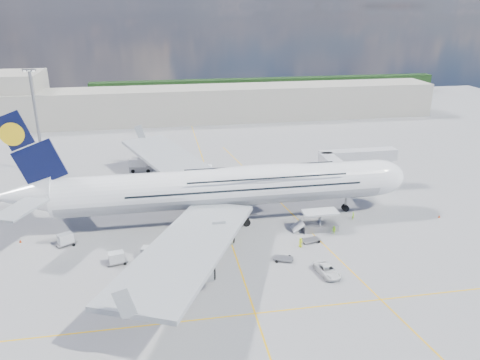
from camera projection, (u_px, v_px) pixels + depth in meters
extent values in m
plane|color=gray|center=(232.00, 244.00, 81.71)|extent=(300.00, 300.00, 0.00)
cube|color=#EEAF0C|center=(232.00, 244.00, 81.71)|extent=(0.25, 220.00, 0.01)
cube|color=#EEAF0C|center=(255.00, 313.00, 63.26)|extent=(120.00, 0.25, 0.01)
cube|color=#EEAF0C|center=(293.00, 215.00, 93.24)|extent=(14.16, 99.06, 0.01)
cylinder|color=white|center=(223.00, 187.00, 88.56)|extent=(62.00, 7.20, 7.20)
cylinder|color=#9EA0A5|center=(223.00, 188.00, 88.61)|extent=(60.76, 7.13, 7.13)
ellipsoid|color=white|center=(264.00, 175.00, 89.18)|extent=(36.00, 6.84, 3.76)
ellipsoid|color=white|center=(376.00, 178.00, 93.66)|extent=(11.52, 7.20, 7.20)
ellipsoid|color=black|center=(391.00, 174.00, 93.99)|extent=(3.84, 4.16, 1.44)
cone|color=white|center=(24.00, 196.00, 82.43)|extent=(10.00, 6.84, 6.84)
cube|color=black|center=(28.00, 148.00, 79.69)|extent=(11.02, 0.46, 14.61)
cylinder|color=yellow|center=(12.00, 134.00, 78.47)|extent=(4.00, 0.60, 4.00)
cube|color=#999EA3|center=(176.00, 163.00, 106.11)|extent=(25.49, 39.15, 3.35)
cube|color=#999EA3|center=(189.00, 247.00, 69.21)|extent=(25.49, 39.15, 3.35)
cylinder|color=#B7BABF|center=(201.00, 183.00, 100.85)|extent=(5.20, 3.50, 3.50)
cylinder|color=#B7BABF|center=(178.00, 169.00, 109.80)|extent=(5.20, 3.50, 3.50)
cylinder|color=#B7BABF|center=(216.00, 236.00, 77.79)|extent=(5.20, 3.50, 3.50)
cylinder|color=#B7BABF|center=(194.00, 271.00, 67.36)|extent=(5.20, 3.50, 3.50)
cylinder|color=gray|center=(346.00, 201.00, 94.28)|extent=(0.44, 0.44, 3.80)
cylinder|color=black|center=(345.00, 208.00, 94.82)|extent=(1.30, 0.90, 1.30)
cylinder|color=gray|center=(223.00, 210.00, 90.16)|extent=(0.56, 0.56, 3.80)
cylinder|color=black|center=(221.00, 210.00, 93.62)|extent=(1.50, 0.90, 1.50)
cube|color=#B7B7BC|center=(332.00, 164.00, 100.50)|extent=(3.00, 10.00, 2.60)
cube|color=#B7B7BC|center=(358.00, 156.00, 106.43)|extent=(18.00, 3.00, 2.60)
cylinder|color=gray|center=(335.00, 175.00, 104.84)|extent=(0.80, 0.80, 7.10)
cylinder|color=black|center=(334.00, 188.00, 105.92)|extent=(0.90, 0.80, 0.90)
cylinder|color=gray|center=(389.00, 168.00, 108.99)|extent=(1.00, 1.00, 7.10)
cube|color=gray|center=(387.00, 181.00, 110.09)|extent=(2.00, 2.00, 0.80)
cylinder|color=#B7B7BC|center=(339.00, 170.00, 97.00)|extent=(3.60, 3.60, 2.80)
cube|color=silver|center=(320.00, 212.00, 85.96)|extent=(6.50, 3.20, 0.35)
cube|color=gray|center=(319.00, 226.00, 86.99)|extent=(6.50, 3.20, 1.10)
cube|color=gray|center=(320.00, 219.00, 86.47)|extent=(0.22, 1.99, 3.00)
cylinder|color=black|center=(308.00, 231.00, 85.52)|extent=(0.70, 0.30, 0.70)
cube|color=silver|center=(298.00, 226.00, 86.14)|extent=(2.16, 2.60, 1.60)
cylinder|color=gray|center=(37.00, 124.00, 112.27)|extent=(0.70, 0.70, 25.00)
cube|color=gray|center=(29.00, 70.00, 107.84)|extent=(3.00, 0.40, 0.60)
cube|color=#B2AD9E|center=(189.00, 104.00, 167.25)|extent=(180.00, 16.00, 12.00)
cube|color=#193814|center=(269.00, 87.00, 216.05)|extent=(160.00, 6.00, 8.00)
cube|color=gray|center=(117.00, 262.00, 75.34)|extent=(3.52, 2.36, 0.19)
cylinder|color=black|center=(108.00, 265.00, 74.57)|extent=(0.47, 0.19, 0.47)
cylinder|color=black|center=(125.00, 260.00, 76.19)|extent=(0.47, 0.19, 0.47)
cube|color=silver|center=(116.00, 257.00, 75.03)|extent=(2.66, 2.08, 1.62)
cube|color=gray|center=(138.00, 285.00, 69.12)|extent=(3.56, 2.51, 0.19)
cylinder|color=black|center=(129.00, 289.00, 68.37)|extent=(0.47, 0.19, 0.47)
cylinder|color=black|center=(147.00, 282.00, 69.98)|extent=(0.47, 0.19, 0.47)
cube|color=gray|center=(150.00, 256.00, 76.89)|extent=(3.62, 2.59, 0.20)
cylinder|color=black|center=(142.00, 260.00, 76.12)|extent=(0.48, 0.20, 0.48)
cylinder|color=black|center=(158.00, 255.00, 77.76)|extent=(0.48, 0.20, 0.48)
cube|color=silver|center=(149.00, 252.00, 76.59)|extent=(2.75, 2.24, 1.63)
cube|color=gray|center=(66.00, 243.00, 81.27)|extent=(3.77, 3.19, 0.20)
cylinder|color=black|center=(58.00, 246.00, 80.49)|extent=(0.49, 0.20, 0.49)
cylinder|color=black|center=(75.00, 241.00, 82.16)|extent=(0.49, 0.20, 0.49)
cube|color=silver|center=(66.00, 238.00, 80.96)|extent=(2.95, 2.65, 1.66)
cube|color=gray|center=(311.00, 240.00, 82.34)|extent=(3.57, 2.44, 0.20)
cylinder|color=black|center=(305.00, 243.00, 81.58)|extent=(0.48, 0.20, 0.48)
cylinder|color=black|center=(317.00, 238.00, 83.21)|extent=(0.48, 0.20, 0.48)
cube|color=gray|center=(283.00, 258.00, 76.35)|extent=(3.61, 2.83, 0.19)
cylinder|color=black|center=(277.00, 262.00, 75.60)|extent=(0.47, 0.19, 0.47)
cylinder|color=black|center=(290.00, 256.00, 77.20)|extent=(0.47, 0.19, 0.47)
cube|color=white|center=(215.00, 239.00, 81.79)|extent=(3.29, 2.36, 1.39)
cube|color=black|center=(215.00, 235.00, 81.50)|extent=(1.45, 1.58, 0.53)
cylinder|color=black|center=(209.00, 243.00, 81.22)|extent=(0.68, 0.27, 0.68)
cylinder|color=black|center=(221.00, 239.00, 82.65)|extent=(0.68, 0.27, 0.68)
cube|color=gray|center=(203.00, 180.00, 108.74)|extent=(7.88, 4.78, 2.28)
cube|color=white|center=(199.00, 171.00, 107.86)|extent=(6.06, 4.33, 2.51)
cube|color=white|center=(215.00, 175.00, 108.85)|extent=(2.73, 3.11, 1.82)
cube|color=black|center=(218.00, 174.00, 108.91)|extent=(0.83, 2.23, 1.03)
cylinder|color=black|center=(214.00, 183.00, 108.13)|extent=(1.25, 0.40, 1.25)
cylinder|color=black|center=(192.00, 180.00, 109.72)|extent=(1.25, 0.40, 1.25)
cube|color=#E2430B|center=(199.00, 174.00, 108.13)|extent=(6.14, 4.40, 0.57)
cube|color=gray|center=(141.00, 168.00, 117.15)|extent=(5.84, 2.88, 1.72)
cube|color=white|center=(138.00, 162.00, 116.48)|extent=(4.40, 2.74, 1.89)
cube|color=white|center=(150.00, 165.00, 117.23)|extent=(1.83, 2.19, 1.38)
cube|color=black|center=(152.00, 164.00, 117.27)|extent=(0.39, 1.72, 0.77)
cylinder|color=black|center=(149.00, 171.00, 116.68)|extent=(0.95, 0.30, 0.95)
cylinder|color=black|center=(134.00, 169.00, 117.89)|extent=(0.95, 0.30, 0.95)
imported|color=white|center=(327.00, 270.00, 72.20)|extent=(3.36, 5.72, 1.50)
imported|color=#A9F219|center=(353.00, 216.00, 90.98)|extent=(0.65, 0.63, 1.50)
imported|color=#A1F519|center=(334.00, 230.00, 85.03)|extent=(0.88, 0.96, 1.59)
imported|color=#92E418|center=(188.00, 269.00, 72.40)|extent=(0.89, 1.04, 1.67)
imported|color=#E4FB1A|center=(301.00, 243.00, 80.40)|extent=(0.90, 1.01, 1.73)
imported|color=#E2F119|center=(180.00, 261.00, 74.41)|extent=(1.37, 0.94, 1.95)
cone|color=#E2430B|center=(439.00, 216.00, 91.84)|extent=(0.42, 0.42, 0.54)
cube|color=#E2430B|center=(439.00, 218.00, 91.93)|extent=(0.37, 0.37, 0.03)
cone|color=#E2430B|center=(188.00, 206.00, 96.48)|extent=(0.46, 0.46, 0.59)
cube|color=#E2430B|center=(188.00, 207.00, 96.58)|extent=(0.40, 0.40, 0.03)
cone|color=#E2430B|center=(131.00, 183.00, 109.29)|extent=(0.42, 0.42, 0.53)
cube|color=#E2430B|center=(131.00, 184.00, 109.38)|extent=(0.36, 0.36, 0.03)
cone|color=#E2430B|center=(195.00, 270.00, 73.20)|extent=(0.38, 0.38, 0.48)
cube|color=#E2430B|center=(195.00, 271.00, 73.28)|extent=(0.32, 0.32, 0.03)
cone|color=#E2430B|center=(174.00, 320.00, 61.48)|extent=(0.39, 0.39, 0.50)
cube|color=#E2430B|center=(174.00, 322.00, 61.56)|extent=(0.34, 0.34, 0.03)
cone|color=#E2430B|center=(20.00, 241.00, 82.18)|extent=(0.44, 0.44, 0.55)
cube|color=#E2430B|center=(21.00, 242.00, 82.27)|extent=(0.38, 0.38, 0.03)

